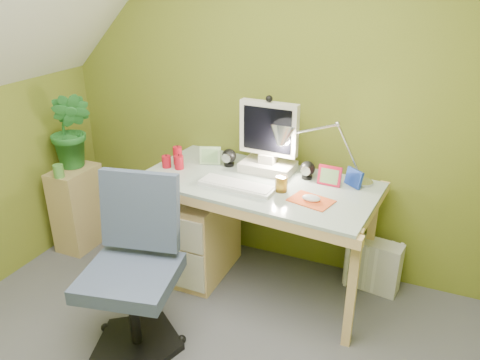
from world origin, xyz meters
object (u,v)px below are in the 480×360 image
at_px(monitor, 269,135).
at_px(task_chair, 130,274).
at_px(side_ledge, 78,208).
at_px(desk_lamp, 340,138).
at_px(desk, 257,235).
at_px(radiator, 373,265).
at_px(potted_plant, 71,130).

bearing_deg(monitor, task_chair, -110.02).
bearing_deg(side_ledge, desk_lamp, 7.19).
bearing_deg(desk, side_ledge, -172.43).
distance_m(monitor, radiator, 1.12).
xyz_separation_m(potted_plant, task_chair, (1.04, -0.81, -0.43)).
relative_size(desk, side_ledge, 2.27).
xyz_separation_m(desk_lamp, radiator, (0.28, 0.10, -0.89)).
distance_m(desk, potted_plant, 1.54).
relative_size(monitor, task_chair, 0.49).
bearing_deg(task_chair, potted_plant, 130.38).
xyz_separation_m(potted_plant, radiator, (2.17, 0.29, -0.75)).
distance_m(potted_plant, radiator, 2.32).
relative_size(desk_lamp, task_chair, 0.57).
height_order(desk_lamp, task_chair, desk_lamp).
height_order(task_chair, radiator, task_chair).
relative_size(desk, monitor, 2.99).
height_order(side_ledge, potted_plant, potted_plant).
bearing_deg(task_chair, radiator, 32.44).
relative_size(desk, radiator, 4.11).
relative_size(monitor, desk_lamp, 0.85).
bearing_deg(desk_lamp, monitor, -174.14).
height_order(potted_plant, task_chair, potted_plant).
height_order(monitor, desk_lamp, desk_lamp).
distance_m(desk_lamp, side_ledge, 2.05).
bearing_deg(monitor, potted_plant, -170.35).
relative_size(monitor, potted_plant, 0.85).
bearing_deg(potted_plant, monitor, 7.46).
height_order(desk, monitor, monitor).
xyz_separation_m(side_ledge, potted_plant, (0.00, 0.05, 0.61)).
xyz_separation_m(desk_lamp, task_chair, (-0.86, -1.00, -0.57)).
distance_m(monitor, desk_lamp, 0.45).
bearing_deg(radiator, side_ledge, -162.98).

